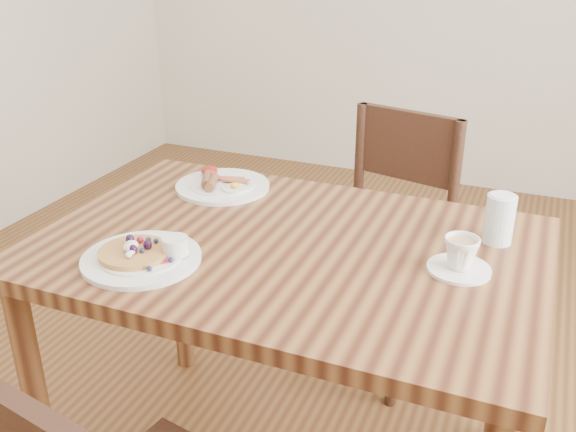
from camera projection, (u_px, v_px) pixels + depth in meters
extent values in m
cube|color=brown|center=(288.00, 250.00, 1.54)|extent=(1.20, 0.80, 0.04)
cylinder|color=brown|center=(37.00, 403.00, 1.60)|extent=(0.06, 0.06, 0.71)
cylinder|color=brown|center=(512.00, 351.00, 1.80)|extent=(0.06, 0.06, 0.71)
cylinder|color=brown|center=(179.00, 277.00, 2.17)|extent=(0.06, 0.06, 0.71)
cube|color=#3D2116|center=(376.00, 248.00, 2.16)|extent=(0.51, 0.51, 0.04)
cylinder|color=#3D2116|center=(301.00, 313.00, 2.23)|extent=(0.04, 0.04, 0.43)
cylinder|color=#3D2116|center=(394.00, 350.00, 2.03)|extent=(0.04, 0.04, 0.43)
cylinder|color=#3D2116|center=(354.00, 272.00, 2.49)|extent=(0.04, 0.04, 0.43)
cylinder|color=#3D2116|center=(441.00, 301.00, 2.30)|extent=(0.04, 0.04, 0.43)
cylinder|color=#3D2116|center=(454.00, 184.00, 2.11)|extent=(0.04, 0.04, 0.43)
cylinder|color=#3D2116|center=(360.00, 162.00, 2.30)|extent=(0.04, 0.04, 0.43)
cube|color=#3D2116|center=(408.00, 146.00, 2.17)|extent=(0.38, 0.12, 0.24)
cylinder|color=white|center=(141.00, 259.00, 1.45)|extent=(0.27, 0.27, 0.01)
cylinder|color=white|center=(141.00, 256.00, 1.45)|extent=(0.19, 0.19, 0.01)
cylinder|color=#B22D59|center=(162.00, 257.00, 1.43)|extent=(0.07, 0.07, 0.00)
cylinder|color=#C68C47|center=(134.00, 252.00, 1.44)|extent=(0.16, 0.16, 0.01)
ellipsoid|color=white|center=(130.00, 246.00, 1.43)|extent=(0.03, 0.03, 0.02)
ellipsoid|color=white|center=(129.00, 254.00, 1.41)|extent=(0.02, 0.02, 0.01)
cylinder|color=white|center=(175.00, 246.00, 1.44)|extent=(0.06, 0.06, 0.04)
cylinder|color=#591E07|center=(175.00, 239.00, 1.43)|extent=(0.05, 0.05, 0.00)
sphere|color=black|center=(148.00, 246.00, 1.44)|extent=(0.02, 0.02, 0.02)
sphere|color=#1E234C|center=(153.00, 244.00, 1.46)|extent=(0.01, 0.01, 0.01)
sphere|color=#1E234C|center=(150.00, 239.00, 1.48)|extent=(0.01, 0.01, 0.01)
sphere|color=#B21938|center=(139.00, 241.00, 1.46)|extent=(0.02, 0.02, 0.02)
sphere|color=black|center=(130.00, 242.00, 1.46)|extent=(0.02, 0.02, 0.02)
sphere|color=#1E234C|center=(125.00, 248.00, 1.43)|extent=(0.01, 0.01, 0.01)
sphere|color=black|center=(136.00, 248.00, 1.43)|extent=(0.02, 0.02, 0.02)
sphere|color=#1E234C|center=(143.00, 251.00, 1.42)|extent=(0.01, 0.01, 0.01)
sphere|color=#1E234C|center=(155.00, 267.00, 1.38)|extent=(0.01, 0.01, 0.01)
sphere|color=#B21938|center=(170.00, 261.00, 1.41)|extent=(0.01, 0.01, 0.01)
sphere|color=black|center=(177.00, 251.00, 1.44)|extent=(0.02, 0.02, 0.02)
sphere|color=#1E234C|center=(175.00, 244.00, 1.48)|extent=(0.01, 0.01, 0.01)
cylinder|color=white|center=(223.00, 186.00, 1.85)|extent=(0.27, 0.27, 0.01)
cylinder|color=white|center=(223.00, 184.00, 1.85)|extent=(0.19, 0.19, 0.01)
cylinder|color=brown|center=(207.00, 179.00, 1.84)|extent=(0.06, 0.10, 0.03)
cylinder|color=brown|center=(212.00, 182.00, 1.82)|extent=(0.06, 0.10, 0.03)
cube|color=maroon|center=(230.00, 179.00, 1.87)|extent=(0.08, 0.04, 0.01)
cube|color=maroon|center=(236.00, 180.00, 1.84)|extent=(0.08, 0.03, 0.01)
cylinder|color=white|center=(235.00, 188.00, 1.80)|extent=(0.07, 0.07, 0.00)
ellipsoid|color=yellow|center=(235.00, 185.00, 1.80)|extent=(0.03, 0.03, 0.01)
ellipsoid|color=#A5190F|center=(209.00, 171.00, 1.90)|extent=(0.05, 0.05, 0.03)
cylinder|color=white|center=(459.00, 269.00, 1.41)|extent=(0.14, 0.14, 0.01)
imported|color=white|center=(461.00, 253.00, 1.39)|extent=(0.11, 0.11, 0.07)
cylinder|color=tan|center=(462.00, 243.00, 1.38)|extent=(0.07, 0.07, 0.00)
cylinder|color=silver|center=(499.00, 219.00, 1.51)|extent=(0.07, 0.07, 0.12)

